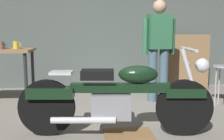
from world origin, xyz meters
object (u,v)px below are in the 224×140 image
object	(u,v)px
person_standing	(159,46)
mug_yellow_tall	(16,45)
wooden_dresser	(185,62)
motorcycle	(117,97)
mug_brown_stoneware	(1,45)
mug_blue_enamel	(3,45)
shop_stool	(223,75)

from	to	relation	value
person_standing	mug_yellow_tall	bearing A→B (deg)	-6.95
person_standing	wooden_dresser	xyz separation A→B (m)	(0.76, 0.82, -0.38)
motorcycle	mug_brown_stoneware	size ratio (longest dim) A/B	18.71
mug_brown_stoneware	mug_blue_enamel	distance (m)	0.16
wooden_dresser	mug_blue_enamel	distance (m)	3.38
wooden_dresser	shop_stool	bearing A→B (deg)	-82.51
motorcycle	shop_stool	xyz separation A→B (m)	(1.77, 1.05, 0.05)
person_standing	wooden_dresser	bearing A→B (deg)	-141.71
mug_blue_enamel	person_standing	bearing A→B (deg)	-0.19
mug_brown_stoneware	mug_yellow_tall	world-z (taller)	mug_yellow_tall
person_standing	mug_brown_stoneware	distance (m)	2.47
wooden_dresser	mug_brown_stoneware	world-z (taller)	wooden_dresser
shop_stool	person_standing	bearing A→B (deg)	156.00
person_standing	mug_yellow_tall	world-z (taller)	person_standing
motorcycle	mug_brown_stoneware	distance (m)	2.14
shop_stool	mug_yellow_tall	xyz separation A→B (m)	(-3.19, 0.33, 0.46)
shop_stool	mug_blue_enamel	bearing A→B (deg)	173.02
wooden_dresser	mug_blue_enamel	size ratio (longest dim) A/B	9.56
mug_blue_enamel	wooden_dresser	bearing A→B (deg)	14.09
motorcycle	shop_stool	distance (m)	2.06
mug_brown_stoneware	mug_yellow_tall	size ratio (longest dim) A/B	0.96
person_standing	mug_yellow_tall	distance (m)	2.27
person_standing	mug_brown_stoneware	bearing A→B (deg)	-5.58
motorcycle	person_standing	bearing A→B (deg)	65.00
person_standing	mug_blue_enamel	xyz separation A→B (m)	(-2.49, 0.01, 0.02)
motorcycle	mug_brown_stoneware	xyz separation A→B (m)	(-1.62, 1.31, 0.51)
motorcycle	wooden_dresser	bearing A→B (deg)	60.02
motorcycle	mug_brown_stoneware	world-z (taller)	mug_brown_stoneware
person_standing	shop_stool	size ratio (longest dim) A/B	2.61
motorcycle	shop_stool	world-z (taller)	motorcycle
mug_brown_stoneware	mug_blue_enamel	bearing A→B (deg)	98.93
motorcycle	person_standing	xyz separation A→B (m)	(0.85, 1.46, 0.48)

